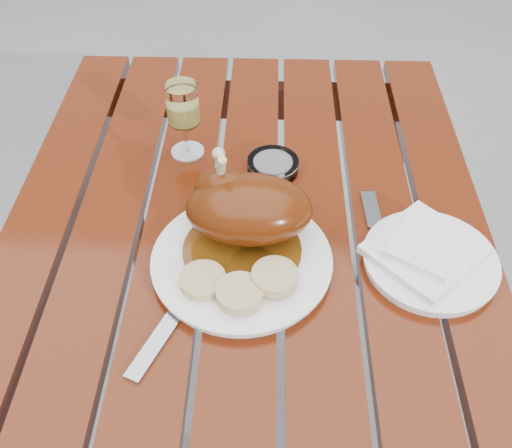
{
  "coord_description": "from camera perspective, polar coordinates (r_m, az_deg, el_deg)",
  "views": [
    {
      "loc": [
        0.04,
        -0.59,
        1.43
      ],
      "look_at": [
        0.02,
        0.04,
        0.78
      ],
      "focal_mm": 40.0,
      "sensor_mm": 36.0,
      "label": 1
    }
  ],
  "objects": [
    {
      "name": "side_plate",
      "position": [
        0.92,
        17.02,
        -3.57
      ],
      "size": [
        0.24,
        0.24,
        0.02
      ],
      "primitive_type": "cylinder",
      "rotation": [
        0.0,
        0.0,
        -0.18
      ],
      "color": "white",
      "rests_on": "table"
    },
    {
      "name": "roast_duck",
      "position": [
        0.87,
        -1.12,
        1.6
      ],
      "size": [
        0.2,
        0.19,
        0.14
      ],
      "color": "#572E09",
      "rests_on": "dinner_plate"
    },
    {
      "name": "bread_dumplings",
      "position": [
        0.82,
        -1.72,
        -5.93
      ],
      "size": [
        0.17,
        0.1,
        0.02
      ],
      "color": "tan",
      "rests_on": "dinner_plate"
    },
    {
      "name": "knife",
      "position": [
        0.92,
        12.31,
        -2.3
      ],
      "size": [
        0.03,
        0.19,
        0.01
      ],
      "primitive_type": "cube",
      "rotation": [
        0.0,
        0.0,
        0.05
      ],
      "color": "gray",
      "rests_on": "table"
    },
    {
      "name": "wine_glass",
      "position": [
        1.05,
        -7.19,
        10.24
      ],
      "size": [
        0.07,
        0.07,
        0.14
      ],
      "primitive_type": "cylinder",
      "rotation": [
        0.0,
        0.0,
        -0.06
      ],
      "color": "#DAD363",
      "rests_on": "table"
    },
    {
      "name": "table",
      "position": [
        1.21,
        -0.92,
        -14.88
      ],
      "size": [
        0.8,
        1.2,
        0.75
      ],
      "primitive_type": "cube",
      "color": "#66220C",
      "rests_on": "ground"
    },
    {
      "name": "napkin",
      "position": [
        0.91,
        16.5,
        -2.47
      ],
      "size": [
        0.21,
        0.21,
        0.01
      ],
      "primitive_type": "cube",
      "rotation": [
        0.0,
        0.0,
        0.76
      ],
      "color": "white",
      "rests_on": "side_plate"
    },
    {
      "name": "dinner_plate",
      "position": [
        0.88,
        -1.43,
        -3.75
      ],
      "size": [
        0.28,
        0.28,
        0.02
      ],
      "primitive_type": "cylinder",
      "rotation": [
        0.0,
        0.0,
        0.02
      ],
      "color": "white",
      "rests_on": "table"
    },
    {
      "name": "ashtray",
      "position": [
        1.03,
        1.7,
        5.84
      ],
      "size": [
        0.09,
        0.09,
        0.02
      ],
      "primitive_type": "cylinder",
      "rotation": [
        0.0,
        0.0,
        0.01
      ],
      "color": "#B2B7BC",
      "rests_on": "table"
    },
    {
      "name": "fork",
      "position": [
        0.82,
        -8.7,
        -9.88
      ],
      "size": [
        0.1,
        0.19,
        0.01
      ],
      "primitive_type": "cube",
      "rotation": [
        0.0,
        0.0,
        -0.4
      ],
      "color": "gray",
      "rests_on": "table"
    }
  ]
}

